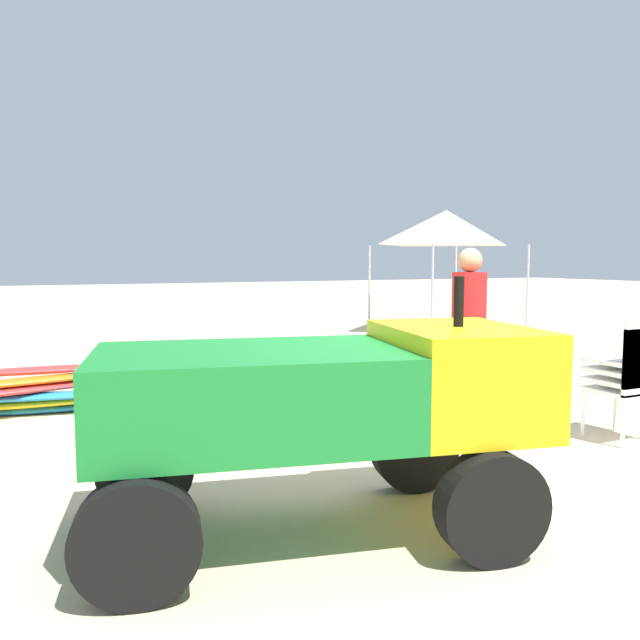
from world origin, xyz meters
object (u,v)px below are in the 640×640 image
utility_cart (327,402)px  stacked_plastic_chairs (631,369)px  surfboard_pile (33,391)px  lifeguard_near_center (469,326)px  popup_canopy (446,228)px

utility_cart → stacked_plastic_chairs: size_ratio=2.47×
stacked_plastic_chairs → surfboard_pile: (-4.69, 3.37, -0.41)m
utility_cart → lifeguard_near_center: bearing=34.0°
stacked_plastic_chairs → popup_canopy: bearing=63.8°
utility_cart → lifeguard_near_center: 2.67m
utility_cart → lifeguard_near_center: (2.21, 1.49, 0.20)m
stacked_plastic_chairs → popup_canopy: size_ratio=0.41×
lifeguard_near_center → stacked_plastic_chairs: bearing=-43.2°
stacked_plastic_chairs → surfboard_pile: bearing=144.3°
utility_cart → surfboard_pile: size_ratio=1.08×
lifeguard_near_center → surfboard_pile: bearing=146.7°
stacked_plastic_chairs → popup_canopy: (3.83, 7.79, 1.65)m
utility_cart → stacked_plastic_chairs: bearing=9.5°
stacked_plastic_chairs → lifeguard_near_center: (-1.01, 0.95, 0.33)m
stacked_plastic_chairs → popup_canopy: popup_canopy is taller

